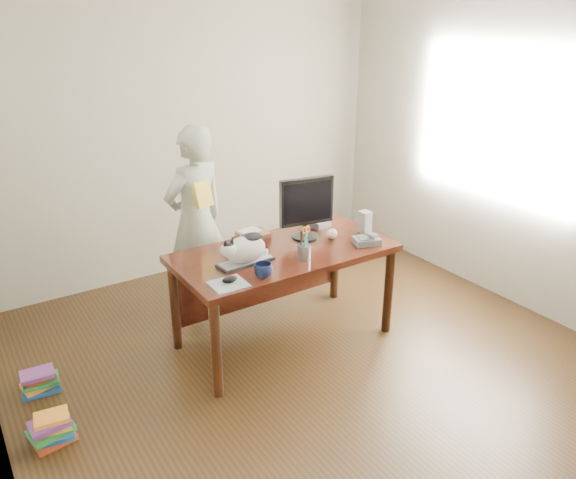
{
  "coord_description": "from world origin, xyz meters",
  "views": [
    {
      "loc": [
        -2.02,
        -2.55,
        2.38
      ],
      "look_at": [
        0.0,
        0.55,
        0.85
      ],
      "focal_mm": 35.0,
      "sensor_mm": 36.0,
      "label": 1
    }
  ],
  "objects_px": {
    "keyboard": "(246,262)",
    "monitor": "(306,205)",
    "desk": "(279,265)",
    "baseball": "(332,234)",
    "book_pile_b": "(39,382)",
    "speaker": "(365,222)",
    "book_stack": "(252,237)",
    "calculator": "(316,222)",
    "person": "(196,221)",
    "phone": "(367,240)",
    "coffee_mug": "(263,270)",
    "pen_cup": "(304,250)",
    "book_pile_a": "(52,429)",
    "mouse": "(230,279)",
    "cat": "(244,248)"
  },
  "relations": [
    {
      "from": "keyboard",
      "to": "monitor",
      "type": "distance_m",
      "value": 0.68
    },
    {
      "from": "desk",
      "to": "baseball",
      "type": "bearing_deg",
      "value": -12.03
    },
    {
      "from": "book_pile_b",
      "to": "speaker",
      "type": "bearing_deg",
      "value": -9.17
    },
    {
      "from": "monitor",
      "to": "book_stack",
      "type": "bearing_deg",
      "value": 164.86
    },
    {
      "from": "monitor",
      "to": "speaker",
      "type": "height_order",
      "value": "monitor"
    },
    {
      "from": "calculator",
      "to": "person",
      "type": "bearing_deg",
      "value": 135.36
    },
    {
      "from": "keyboard",
      "to": "baseball",
      "type": "relative_size",
      "value": 5.13
    },
    {
      "from": "monitor",
      "to": "phone",
      "type": "distance_m",
      "value": 0.52
    },
    {
      "from": "desk",
      "to": "coffee_mug",
      "type": "distance_m",
      "value": 0.55
    },
    {
      "from": "baseball",
      "to": "person",
      "type": "relative_size",
      "value": 0.05
    },
    {
      "from": "coffee_mug",
      "to": "calculator",
      "type": "relative_size",
      "value": 0.56
    },
    {
      "from": "speaker",
      "to": "keyboard",
      "type": "bearing_deg",
      "value": 178.23
    },
    {
      "from": "desk",
      "to": "pen_cup",
      "type": "bearing_deg",
      "value": -83.9
    },
    {
      "from": "book_pile_a",
      "to": "keyboard",
      "type": "bearing_deg",
      "value": 6.1
    },
    {
      "from": "monitor",
      "to": "person",
      "type": "bearing_deg",
      "value": 137.2
    },
    {
      "from": "pen_cup",
      "to": "book_pile_b",
      "type": "distance_m",
      "value": 1.98
    },
    {
      "from": "keyboard",
      "to": "speaker",
      "type": "height_order",
      "value": "speaker"
    },
    {
      "from": "book_pile_a",
      "to": "book_pile_b",
      "type": "distance_m",
      "value": 0.55
    },
    {
      "from": "keyboard",
      "to": "pen_cup",
      "type": "height_order",
      "value": "pen_cup"
    },
    {
      "from": "book_pile_a",
      "to": "person",
      "type": "bearing_deg",
      "value": 35.92
    },
    {
      "from": "desk",
      "to": "coffee_mug",
      "type": "height_order",
      "value": "coffee_mug"
    },
    {
      "from": "pen_cup",
      "to": "speaker",
      "type": "height_order",
      "value": "pen_cup"
    },
    {
      "from": "pen_cup",
      "to": "mouse",
      "type": "distance_m",
      "value": 0.61
    },
    {
      "from": "desk",
      "to": "person",
      "type": "xyz_separation_m",
      "value": [
        -0.32,
        0.76,
        0.18
      ]
    },
    {
      "from": "cat",
      "to": "mouse",
      "type": "bearing_deg",
      "value": -141.51
    },
    {
      "from": "cat",
      "to": "coffee_mug",
      "type": "xyz_separation_m",
      "value": [
        0.01,
        -0.25,
        -0.07
      ]
    },
    {
      "from": "keyboard",
      "to": "cat",
      "type": "xyz_separation_m",
      "value": [
        -0.01,
        -0.0,
        0.11
      ]
    },
    {
      "from": "book_stack",
      "to": "book_pile_a",
      "type": "bearing_deg",
      "value": -165.29
    },
    {
      "from": "book_pile_b",
      "to": "person",
      "type": "bearing_deg",
      "value": 19.21
    },
    {
      "from": "person",
      "to": "speaker",
      "type": "bearing_deg",
      "value": 125.23
    },
    {
      "from": "mouse",
      "to": "person",
      "type": "distance_m",
      "value": 1.12
    },
    {
      "from": "book_stack",
      "to": "keyboard",
      "type": "bearing_deg",
      "value": -127.27
    },
    {
      "from": "book_stack",
      "to": "book_pile_b",
      "type": "height_order",
      "value": "book_stack"
    },
    {
      "from": "desk",
      "to": "coffee_mug",
      "type": "xyz_separation_m",
      "value": [
        -0.35,
        -0.38,
        0.2
      ]
    },
    {
      "from": "desk",
      "to": "book_pile_a",
      "type": "bearing_deg",
      "value": -170.97
    },
    {
      "from": "mouse",
      "to": "calculator",
      "type": "distance_m",
      "value": 1.19
    },
    {
      "from": "monitor",
      "to": "coffee_mug",
      "type": "distance_m",
      "value": 0.76
    },
    {
      "from": "keyboard",
      "to": "book_pile_a",
      "type": "relative_size",
      "value": 1.51
    },
    {
      "from": "speaker",
      "to": "book_pile_a",
      "type": "relative_size",
      "value": 0.63
    },
    {
      "from": "mouse",
      "to": "book_stack",
      "type": "bearing_deg",
      "value": 49.88
    },
    {
      "from": "book_pile_a",
      "to": "cat",
      "type": "bearing_deg",
      "value": 6.04
    },
    {
      "from": "desk",
      "to": "book_stack",
      "type": "height_order",
      "value": "book_stack"
    },
    {
      "from": "pen_cup",
      "to": "coffee_mug",
      "type": "distance_m",
      "value": 0.4
    },
    {
      "from": "baseball",
      "to": "book_stack",
      "type": "height_order",
      "value": "book_stack"
    },
    {
      "from": "desk",
      "to": "keyboard",
      "type": "bearing_deg",
      "value": -159.75
    },
    {
      "from": "pen_cup",
      "to": "monitor",
      "type": "bearing_deg",
      "value": 53.09
    },
    {
      "from": "keyboard",
      "to": "book_pile_a",
      "type": "bearing_deg",
      "value": -177.89
    },
    {
      "from": "book_pile_a",
      "to": "book_pile_b",
      "type": "bearing_deg",
      "value": 86.87
    },
    {
      "from": "desk",
      "to": "person",
      "type": "distance_m",
      "value": 0.84
    },
    {
      "from": "cat",
      "to": "book_stack",
      "type": "height_order",
      "value": "cat"
    }
  ]
}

